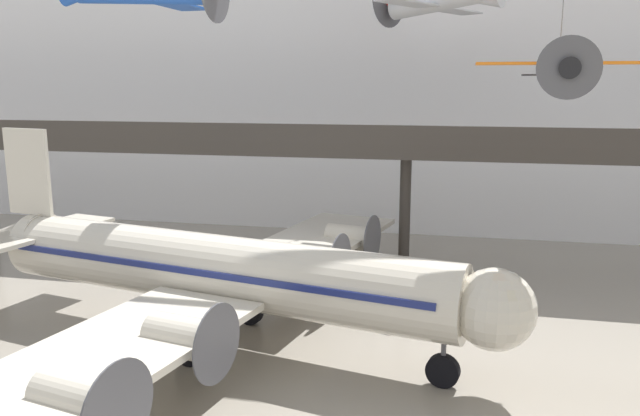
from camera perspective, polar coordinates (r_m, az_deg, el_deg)
The scene contains 5 objects.
hangar_back_wall at distance 48.85m, azimuth 9.00°, elevation 12.27°, with size 140.00×3.00×24.70m.
mezzanine_walkway at distance 38.05m, azimuth 7.80°, elevation 5.19°, with size 110.00×3.20×9.06m.
airliner_silver_main at distance 27.97m, azimuth -9.76°, elevation -5.66°, with size 27.39×31.56×9.26m.
suspended_plane_orange_highwing at distance 26.11m, azimuth 20.95°, elevation 11.52°, with size 6.21×5.07×9.87m.
suspended_plane_silver_racer at distance 40.04m, azimuth 10.81°, elevation 18.16°, with size 8.37×9.33×5.96m.
Camera 1 is at (2.88, -13.93, 11.43)m, focal length 35.00 mm.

